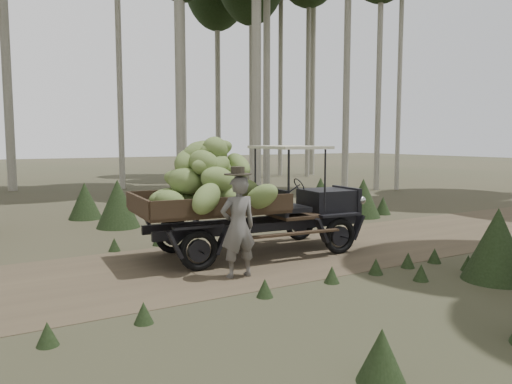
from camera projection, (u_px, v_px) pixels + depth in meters
ground at (180, 269)px, 9.57m from camera, size 120.00×120.00×0.00m
dirt_track at (180, 269)px, 9.57m from camera, size 70.00×4.00×0.01m
banana_truck at (230, 186)px, 10.36m from camera, size 5.22×2.61×2.61m
farmer at (238, 225)px, 8.90m from camera, size 0.70×0.52×2.00m
undergrowth at (207, 237)px, 9.96m from camera, size 19.30×24.14×1.36m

